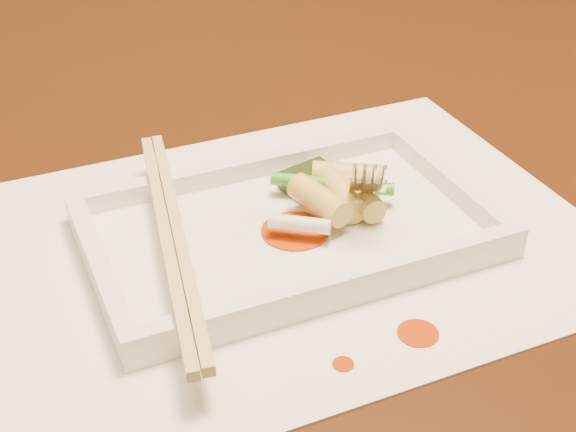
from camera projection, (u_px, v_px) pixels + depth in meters
name	position (u px, v px, depth m)	size (l,w,h in m)	color
table	(163.00, 245.00, 0.70)	(1.40, 0.90, 0.75)	black
placemat	(288.00, 239.00, 0.53)	(0.40, 0.30, 0.00)	white
sauce_splatter_a	(418.00, 333.00, 0.45)	(0.02, 0.02, 0.00)	#B23405
sauce_splatter_b	(343.00, 364.00, 0.43)	(0.01, 0.01, 0.00)	#B23405
plate_base	(288.00, 234.00, 0.53)	(0.26, 0.16, 0.01)	white
plate_rim_far	(247.00, 167.00, 0.58)	(0.26, 0.01, 0.01)	white
plate_rim_near	(339.00, 285.00, 0.47)	(0.26, 0.01, 0.01)	white
plate_rim_left	(99.00, 266.00, 0.48)	(0.01, 0.14, 0.01)	white
plate_rim_right	(449.00, 180.00, 0.56)	(0.01, 0.14, 0.01)	white
veg_piece	(311.00, 179.00, 0.56)	(0.04, 0.03, 0.01)	black
scallion_white	(300.00, 224.00, 0.51)	(0.01, 0.01, 0.04)	#EAEACC
scallion_green	(332.00, 184.00, 0.55)	(0.01, 0.01, 0.09)	#299217
chopstick_a	(165.00, 236.00, 0.49)	(0.01, 0.25, 0.01)	tan
chopstick_b	(178.00, 233.00, 0.49)	(0.01, 0.25, 0.01)	tan
fork	(375.00, 97.00, 0.52)	(0.09, 0.10, 0.14)	silver
sauce_blob_0	(295.00, 231.00, 0.52)	(0.04, 0.04, 0.00)	#B23405
rice_cake_0	(362.00, 197.00, 0.54)	(0.02, 0.02, 0.04)	#E1CF69
rice_cake_1	(347.00, 175.00, 0.56)	(0.02, 0.02, 0.05)	#E1CF69
rice_cake_2	(319.00, 200.00, 0.53)	(0.02, 0.02, 0.05)	#E1CF69
rice_cake_3	(341.00, 194.00, 0.54)	(0.02, 0.02, 0.05)	#E1CF69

